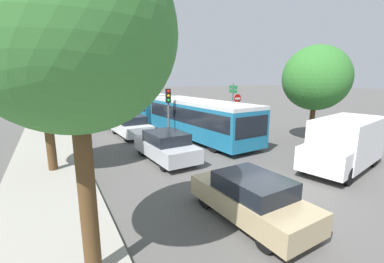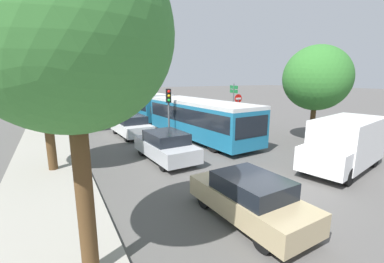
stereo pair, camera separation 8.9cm
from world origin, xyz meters
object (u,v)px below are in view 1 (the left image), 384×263
Objects in this scene: queued_car_white at (131,126)px; traffic_light at (168,103)px; queued_car_black at (114,116)px; queued_car_navy at (101,110)px; tree_left_near at (73,34)px; tree_left_distant at (46,80)px; tree_left_far at (43,57)px; queued_car_graphite at (94,104)px; articulated_bus at (172,111)px; queued_car_tan at (251,198)px; no_entry_sign at (237,106)px; city_bus_rear at (79,93)px; tree_right_near at (316,78)px; white_van at (345,142)px; queued_car_silver at (166,146)px; tree_left_mid at (43,68)px; direction_sign_post at (233,96)px.

traffic_light reaches higher than queued_car_white.
queued_car_navy is at bearing -0.67° from queued_car_black.
queued_car_white is 0.67× the size of tree_left_near.
queued_car_black is at bearing -44.70° from tree_left_distant.
traffic_light is 9.42m from tree_left_far.
queued_car_navy is 0.70× the size of tree_left_distant.
queued_car_graphite is at bearing -160.97° from traffic_light.
articulated_bus is 3.78m from traffic_light.
queued_car_white reaches higher than queued_car_tan.
articulated_bus is at bearing -16.58° from tree_left_far.
city_bus_rear is at bearing -166.72° from no_entry_sign.
tree_right_near reaches higher than city_bus_rear.
tree_right_near is at bearing -154.51° from queued_car_navy.
articulated_bus is 4.26× the size of queued_car_black.
queued_car_navy is (-3.69, 10.55, -0.82)m from articulated_bus.
no_entry_sign is at bearing 111.03° from traffic_light.
articulated_bus reaches higher than queued_car_tan.
queued_car_graphite is at bearing -157.07° from no_entry_sign.
tree_left_far is at bearing 146.17° from queued_car_navy.
white_van is at bearing -174.63° from city_bus_rear.
tree_right_near is at bearing 34.04° from articulated_bus.
city_bus_rear is 3.39× the size of traffic_light.
traffic_light is at bearing -28.64° from queued_car_silver.
city_bus_rear is 39.68m from queued_car_silver.
tree_left_mid reaches higher than queued_car_navy.
articulated_bus is 2.16× the size of tree_left_far.
queued_car_tan is 30.05m from queued_car_graphite.
tree_left_far is at bearing 144.45° from tree_right_near.
tree_right_near is (14.25, 5.52, -0.77)m from tree_left_near.
queued_car_tan is 0.91× the size of queued_car_graphite.
tree_left_far is 1.44× the size of tree_left_distant.
queued_car_tan is at bearing 177.52° from queued_car_navy.
no_entry_sign is at bearing -134.59° from queued_car_black.
city_bus_rear is at bearing 103.70° from tree_right_near.
articulated_bus is at bearing -79.43° from queued_car_white.
queued_car_black is at bearing -81.02° from white_van.
city_bus_rear is 36.02m from no_entry_sign.
tree_left_near is at bearing 163.58° from queued_car_black.
queued_car_navy is (-0.12, 17.62, -0.06)m from queued_car_silver.
tree_left_far is at bearing -63.79° from white_van.
queued_car_tan is 9.46m from tree_left_mid.
queued_car_black is 10.69m from direction_sign_post.
white_van is 0.77× the size of tree_left_mid.
tree_left_distant is (-5.14, -6.77, 3.09)m from queued_car_graphite.
queued_car_silver is 6.28m from tree_left_mid.
city_bus_rear reaches higher than queued_car_black.
white_van is (6.64, 1.27, 0.55)m from queued_car_tan.
white_van is at bearing -62.13° from tree_left_distant.
direction_sign_post is 18.36m from tree_left_near.
direction_sign_post is at bearing 20.78° from tree_left_mid.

